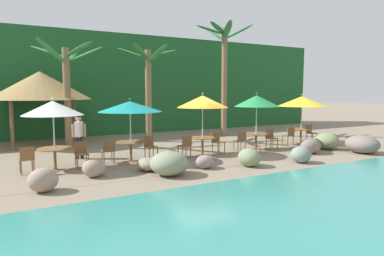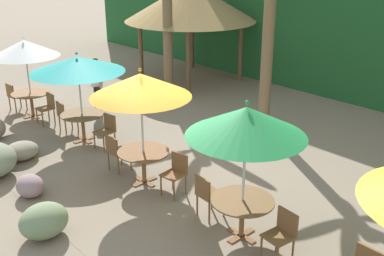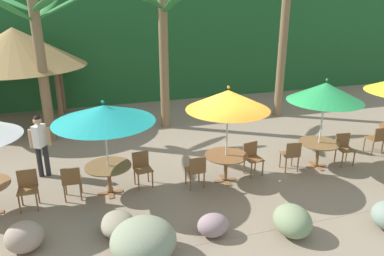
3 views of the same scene
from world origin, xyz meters
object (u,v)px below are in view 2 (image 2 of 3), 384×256
Objects in this scene: chair_green_inland at (207,194)px; palapa_hut at (190,2)px; umbrella_green at (246,122)px; dining_table_orange at (143,157)px; chair_orange_seaward at (176,171)px; chair_white_seaward at (48,106)px; chair_teal_inland at (65,114)px; dining_table_teal at (82,118)px; dining_table_white at (31,97)px; umbrella_white at (25,48)px; palm_tree_second at (270,8)px; umbrella_teal at (77,64)px; chair_teal_seaward at (107,129)px; waiter_in_white at (97,82)px; chair_orange_inland at (116,151)px; umbrella_orange at (141,85)px; chair_white_inland at (14,95)px; dining_table_green at (242,206)px; chair_green_seaward at (282,232)px.

chair_green_inland is 9.95m from palapa_hut.
dining_table_orange is at bearing -179.50° from umbrella_green.
chair_orange_seaward is 0.34× the size of umbrella_green.
chair_white_seaward is 0.94m from chair_teal_inland.
dining_table_teal is 1.26× the size of chair_green_inland.
umbrella_white is at bearing 180.00° from dining_table_white.
palm_tree_second is at bearing 60.86° from dining_table_teal.
umbrella_teal is 2.70× the size of chair_teal_seaward.
chair_teal_inland is 0.51× the size of waiter_in_white.
chair_white_seaward is at bearing 178.85° from umbrella_green.
chair_orange_inland is 8.25m from palapa_hut.
chair_white_inland is at bearing -179.31° from umbrella_orange.
dining_table_orange is at bearing -20.62° from waiter_in_white.
dining_table_teal is at bearing 175.13° from umbrella_orange.
umbrella_white is 0.49× the size of palm_tree_second.
dining_table_teal is 2.93m from dining_table_orange.
umbrella_white is at bearing -176.49° from umbrella_teal.
umbrella_white is 8.46m from dining_table_green.
umbrella_green is at bearing -1.15° from chair_white_seaward.
umbrella_white is 6.58m from chair_orange_seaward.
dining_table_orange is 0.86m from chair_orange_seaward.
dining_table_orange is 3.63m from chair_green_seaward.
chair_teal_seaward is (0.83, 0.19, -1.52)m from umbrella_teal.
chair_teal_inland is 1.00× the size of chair_green_seaward.
chair_teal_seaward is (0.83, 0.19, -0.10)m from dining_table_teal.
chair_teal_inland is (1.79, 0.11, -1.54)m from umbrella_white.
chair_orange_seaward is 2.55m from umbrella_green.
umbrella_teal is 6.73m from chair_green_seaward.
umbrella_green is 1.55m from dining_table_green.
chair_white_seaward is at bearing 178.58° from chair_green_inland.
umbrella_orange reaches higher than dining_table_white.
chair_white_inland is 9.18m from dining_table_green.
umbrella_white is 2.76× the size of chair_teal_seaward.
umbrella_teal is (3.48, 0.33, 1.52)m from chair_white_inland.
chair_green_inland is 0.51× the size of waiter_in_white.
chair_teal_inland is at bearing 178.49° from umbrella_green.
chair_white_inland is 5.56m from chair_orange_inland.
dining_table_white is at bearing 0.00° from umbrella_white.
chair_white_seaward is 0.37× the size of umbrella_teal.
chair_green_seaward is at bearing 0.38° from chair_green_inland.
chair_white_inland is 1.00× the size of chair_teal_seaward.
chair_orange_inland is at bearing -54.65° from palapa_hut.
chair_teal_seaward is (3.48, 0.36, -1.54)m from umbrella_white.
waiter_in_white reaches higher than chair_green_inland.
chair_green_seaward is 6.74m from palm_tree_second.
chair_orange_seaward is at bearing 0.97° from umbrella_white.
umbrella_teal is 2.70× the size of chair_orange_inland.
dining_table_teal is at bearing 3.51° from umbrella_white.
umbrella_green is 2.90× the size of chair_green_seaward.
chair_white_seaward is 5.01m from umbrella_orange.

